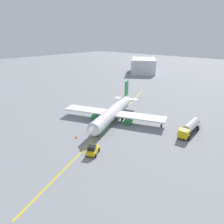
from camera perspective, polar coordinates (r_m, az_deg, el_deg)
ground_plane at (r=64.28m, az=0.00°, el=-2.51°), size 400.00×400.00×0.00m
airplane at (r=63.81m, az=0.17°, el=-0.22°), size 32.39×31.11×9.46m
fuel_tanker at (r=59.56m, az=20.10°, el=-3.91°), size 11.12×3.31×3.15m
pushback_tug at (r=47.32m, az=-5.21°, el=-10.08°), size 4.12×3.64×2.20m
refueling_worker at (r=61.86m, az=13.12°, el=-3.18°), size 0.58×0.63×1.71m
safety_cone_nose at (r=54.98m, az=-9.59°, el=-6.56°), size 0.57×0.57×0.64m
distant_hangar at (r=149.51m, az=8.36°, el=12.20°), size 29.89×27.03×9.23m
taxi_line_marking at (r=64.28m, az=0.00°, el=-2.51°), size 73.51×27.61×0.01m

